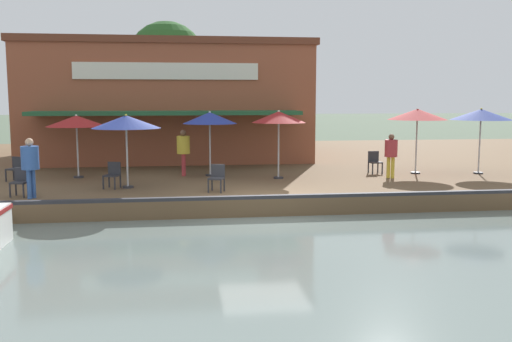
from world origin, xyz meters
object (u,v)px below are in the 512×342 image
at_px(cafe_chair_back_row_seat, 217,177).
at_px(tree_upstream_bank, 164,63).
at_px(waterfront_restaurant, 169,101).
at_px(person_at_quay_edge, 183,147).
at_px(cafe_chair_facing_river, 16,167).
at_px(cafe_chair_mid_patio, 20,180).
at_px(patio_umbrella_mid_patio_right, 210,118).
at_px(cafe_chair_beside_entrance, 113,174).
at_px(person_mid_patio, 30,161).
at_px(patio_umbrella_near_quay_edge, 417,114).
at_px(patio_umbrella_back_row, 76,121).
at_px(person_near_entrance, 391,151).
at_px(patio_umbrella_mid_patio_left, 481,115).
at_px(cafe_chair_far_corner_seat, 375,161).
at_px(patio_umbrella_far_corner, 126,122).
at_px(patio_umbrella_by_entrance, 279,117).

distance_m(cafe_chair_back_row_seat, tree_upstream_bank, 15.97).
distance_m(waterfront_restaurant, person_at_quay_edge, 8.15).
xyz_separation_m(cafe_chair_facing_river, cafe_chair_mid_patio, (3.35, 1.04, 0.00)).
relative_size(waterfront_restaurant, patio_umbrella_mid_patio_right, 5.42).
xyz_separation_m(cafe_chair_mid_patio, tree_upstream_bank, (-15.30, 3.91, 4.39)).
height_order(cafe_chair_beside_entrance, person_mid_patio, person_mid_patio).
xyz_separation_m(patio_umbrella_mid_patio_right, person_at_quay_edge, (-0.16, -0.99, -1.08)).
xyz_separation_m(patio_umbrella_near_quay_edge, tree_upstream_bank, (-11.95, -9.86, 2.58)).
relative_size(patio_umbrella_mid_patio_right, cafe_chair_mid_patio, 2.86).
bearing_deg(patio_umbrella_back_row, person_near_entrance, 81.93).
height_order(patio_umbrella_mid_patio_right, cafe_chair_mid_patio, patio_umbrella_mid_patio_right).
relative_size(cafe_chair_facing_river, person_at_quay_edge, 0.49).
distance_m(patio_umbrella_mid_patio_left, cafe_chair_facing_river, 17.30).
height_order(patio_umbrella_back_row, person_at_quay_edge, patio_umbrella_back_row).
relative_size(cafe_chair_facing_river, cafe_chair_back_row_seat, 1.00).
distance_m(patio_umbrella_mid_patio_left, patio_umbrella_near_quay_edge, 2.43).
height_order(waterfront_restaurant, cafe_chair_far_corner_seat, waterfront_restaurant).
height_order(patio_umbrella_mid_patio_left, cafe_chair_back_row_seat, patio_umbrella_mid_patio_left).
distance_m(cafe_chair_back_row_seat, person_at_quay_edge, 4.00).
distance_m(waterfront_restaurant, patio_umbrella_near_quay_edge, 12.78).
height_order(waterfront_restaurant, patio_umbrella_far_corner, waterfront_restaurant).
distance_m(patio_umbrella_by_entrance, tree_upstream_bank, 13.58).
distance_m(patio_umbrella_far_corner, cafe_chair_beside_entrance, 1.73).
relative_size(patio_umbrella_far_corner, cafe_chair_mid_patio, 2.82).
relative_size(cafe_chair_beside_entrance, person_near_entrance, 0.53).
height_order(patio_umbrella_mid_patio_left, cafe_chair_beside_entrance, patio_umbrella_mid_patio_left).
bearing_deg(cafe_chair_beside_entrance, patio_umbrella_mid_patio_left, 97.54).
bearing_deg(patio_umbrella_mid_patio_right, cafe_chair_back_row_seat, 0.18).
relative_size(patio_umbrella_mid_patio_left, patio_umbrella_near_quay_edge, 1.00).
distance_m(cafe_chair_facing_river, cafe_chair_back_row_seat, 7.63).
relative_size(person_mid_patio, tree_upstream_bank, 0.24).
bearing_deg(patio_umbrella_near_quay_edge, waterfront_restaurant, -131.74).
height_order(cafe_chair_facing_river, person_near_entrance, person_near_entrance).
distance_m(patio_umbrella_far_corner, person_at_quay_edge, 3.42).
bearing_deg(person_at_quay_edge, patio_umbrella_back_row, -89.63).
height_order(cafe_chair_beside_entrance, person_at_quay_edge, person_at_quay_edge).
bearing_deg(cafe_chair_back_row_seat, cafe_chair_facing_river, -115.43).
relative_size(cafe_chair_beside_entrance, cafe_chair_far_corner_seat, 1.00).
bearing_deg(patio_umbrella_mid_patio_right, cafe_chair_facing_river, -86.74).
bearing_deg(cafe_chair_far_corner_seat, patio_umbrella_far_corner, -74.81).
height_order(person_at_quay_edge, tree_upstream_bank, tree_upstream_bank).
distance_m(cafe_chair_beside_entrance, tree_upstream_bank, 14.84).
xyz_separation_m(cafe_chair_beside_entrance, person_at_quay_edge, (-2.72, 2.30, 0.61)).
bearing_deg(cafe_chair_facing_river, cafe_chair_mid_patio, 17.19).
xyz_separation_m(patio_umbrella_mid_patio_left, person_mid_patio, (3.43, -15.75, -1.17)).
height_order(cafe_chair_far_corner_seat, person_at_quay_edge, person_at_quay_edge).
bearing_deg(patio_umbrella_mid_patio_right, person_near_entrance, 77.25).
xyz_separation_m(patio_umbrella_far_corner, tree_upstream_bank, (-14.09, 0.89, 2.72)).
relative_size(patio_umbrella_by_entrance, patio_umbrella_back_row, 1.07).
bearing_deg(cafe_chair_facing_river, cafe_chair_back_row_seat, 64.57).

